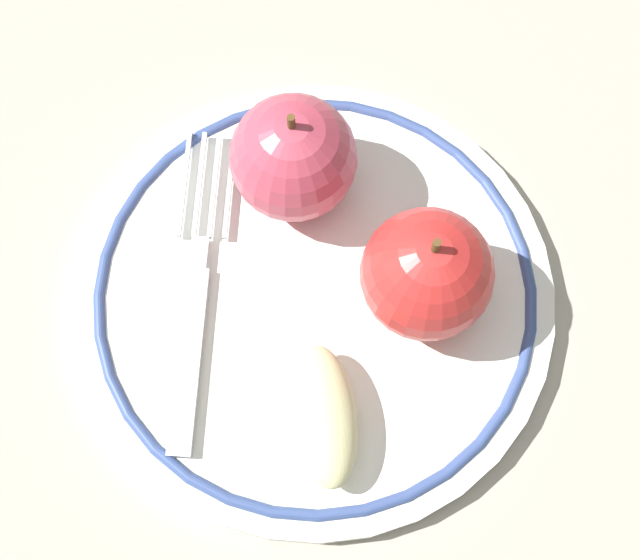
{
  "coord_description": "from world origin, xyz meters",
  "views": [
    {
      "loc": [
        0.15,
        0.06,
        0.44
      ],
      "look_at": [
        0.02,
        0.0,
        0.03
      ],
      "focal_mm": 50.0,
      "sensor_mm": 36.0,
      "label": 1
    }
  ],
  "objects_px": {
    "apple_slice_front": "(325,416)",
    "fork": "(195,294)",
    "plate": "(320,298)",
    "apple_red_whole": "(293,158)",
    "apple_second_whole": "(424,281)"
  },
  "relations": [
    {
      "from": "apple_slice_front",
      "to": "plate",
      "type": "bearing_deg",
      "value": 175.15
    },
    {
      "from": "apple_second_whole",
      "to": "apple_slice_front",
      "type": "distance_m",
      "value": 0.08
    },
    {
      "from": "fork",
      "to": "apple_slice_front",
      "type": "bearing_deg",
      "value": -131.33
    },
    {
      "from": "apple_second_whole",
      "to": "fork",
      "type": "xyz_separation_m",
      "value": [
        0.04,
        -0.11,
        -0.03
      ]
    },
    {
      "from": "apple_red_whole",
      "to": "apple_second_whole",
      "type": "relative_size",
      "value": 1.0
    },
    {
      "from": "apple_second_whole",
      "to": "fork",
      "type": "bearing_deg",
      "value": -70.43
    },
    {
      "from": "apple_slice_front",
      "to": "apple_red_whole",
      "type": "bearing_deg",
      "value": -179.76
    },
    {
      "from": "plate",
      "to": "apple_red_whole",
      "type": "height_order",
      "value": "apple_red_whole"
    },
    {
      "from": "apple_red_whole",
      "to": "fork",
      "type": "height_order",
      "value": "apple_red_whole"
    },
    {
      "from": "apple_second_whole",
      "to": "apple_red_whole",
      "type": "bearing_deg",
      "value": -114.54
    },
    {
      "from": "apple_red_whole",
      "to": "apple_second_whole",
      "type": "height_order",
      "value": "same"
    },
    {
      "from": "apple_slice_front",
      "to": "fork",
      "type": "distance_m",
      "value": 0.09
    },
    {
      "from": "plate",
      "to": "apple_red_whole",
      "type": "distance_m",
      "value": 0.07
    },
    {
      "from": "apple_slice_front",
      "to": "apple_second_whole",
      "type": "bearing_deg",
      "value": 135.12
    },
    {
      "from": "plate",
      "to": "apple_slice_front",
      "type": "height_order",
      "value": "apple_slice_front"
    }
  ]
}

